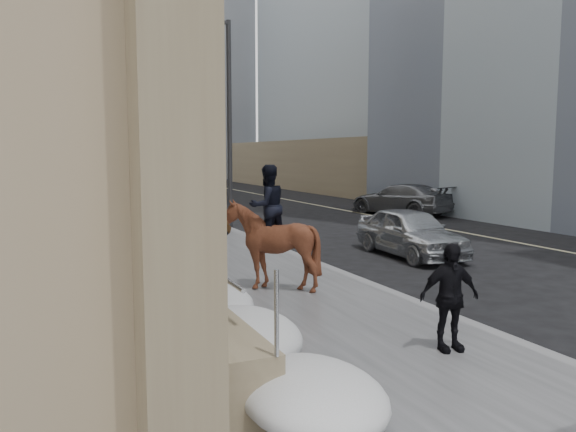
# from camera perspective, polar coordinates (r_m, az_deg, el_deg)

# --- Properties ---
(ground) EXTENTS (140.00, 140.00, 0.00)m
(ground) POSITION_cam_1_polar(r_m,az_deg,el_deg) (8.62, 4.96, -13.69)
(ground) COLOR black
(ground) RESTS_ON ground
(sidewalk) EXTENTS (5.00, 80.00, 0.12)m
(sidewalk) POSITION_cam_1_polar(r_m,az_deg,el_deg) (17.76, -10.76, -3.10)
(sidewalk) COLOR #49494B
(sidewalk) RESTS_ON ground
(curb) EXTENTS (0.24, 80.00, 0.12)m
(curb) POSITION_cam_1_polar(r_m,az_deg,el_deg) (18.52, -2.84, -2.61)
(curb) COLOR slate
(curb) RESTS_ON ground
(lane_line) EXTENTS (0.15, 70.00, 0.01)m
(lane_line) POSITION_cam_1_polar(r_m,az_deg,el_deg) (22.55, 16.21, -1.38)
(lane_line) COLOR #BFB78C
(lane_line) RESTS_ON ground
(far_podium) EXTENTS (2.00, 80.00, 4.00)m
(far_podium) POSITION_cam_1_polar(r_m,az_deg,el_deg) (25.88, 24.89, 3.68)
(far_podium) COLOR #7B6A50
(far_podium) RESTS_ON ground
(bg_building_mid) EXTENTS (30.00, 12.00, 28.00)m
(bg_building_mid) POSITION_cam_1_polar(r_m,az_deg,el_deg) (68.45, -17.49, 15.39)
(bg_building_mid) COLOR slate
(bg_building_mid) RESTS_ON ground
(bg_building_far) EXTENTS (24.00, 12.00, 20.00)m
(bg_building_far) POSITION_cam_1_polar(r_m,az_deg,el_deg) (79.43, -25.70, 10.86)
(bg_building_far) COLOR gray
(bg_building_far) RESTS_ON ground
(streetlight_mid) EXTENTS (1.71, 0.24, 8.00)m
(streetlight_mid) POSITION_cam_1_polar(r_m,az_deg,el_deg) (22.17, -6.38, 10.56)
(streetlight_mid) COLOR #2D2D30
(streetlight_mid) RESTS_ON ground
(streetlight_far) EXTENTS (1.71, 0.24, 8.00)m
(streetlight_far) POSITION_cam_1_polar(r_m,az_deg,el_deg) (41.65, -14.75, 8.42)
(streetlight_far) COLOR #2D2D30
(streetlight_far) RESTS_ON ground
(traffic_signal) EXTENTS (4.10, 0.22, 6.00)m
(traffic_signal) POSITION_cam_1_polar(r_m,az_deg,el_deg) (29.71, -12.29, 8.27)
(traffic_signal) COLOR #2D2D30
(traffic_signal) RESTS_ON ground
(snow_bank) EXTENTS (1.70, 18.10, 0.76)m
(snow_bank) POSITION_cam_1_polar(r_m,az_deg,el_deg) (15.60, -14.31, -2.98)
(snow_bank) COLOR silver
(snow_bank) RESTS_ON sidewalk
(mounted_horse_left) EXTENTS (1.39, 2.45, 2.64)m
(mounted_horse_left) POSITION_cam_1_polar(r_m,az_deg,el_deg) (9.40, -7.93, -4.64)
(mounted_horse_left) COLOR #523318
(mounted_horse_left) RESTS_ON sidewalk
(mounted_horse_right) EXTENTS (1.79, 1.95, 2.60)m
(mounted_horse_right) POSITION_cam_1_polar(r_m,az_deg,el_deg) (11.69, -1.91, -2.30)
(mounted_horse_right) COLOR #4C2515
(mounted_horse_right) RESTS_ON sidewalk
(pedestrian) EXTENTS (0.97, 0.53, 1.57)m
(pedestrian) POSITION_cam_1_polar(r_m,az_deg,el_deg) (8.45, 16.07, -7.90)
(pedestrian) COLOR black
(pedestrian) RESTS_ON sidewalk
(car_silver) EXTENTS (1.90, 4.21, 1.40)m
(car_silver) POSITION_cam_1_polar(r_m,az_deg,el_deg) (16.51, 12.31, -1.60)
(car_silver) COLOR #B6BABF
(car_silver) RESTS_ON ground
(car_grey) EXTENTS (3.65, 5.55, 1.50)m
(car_grey) POSITION_cam_1_polar(r_m,az_deg,el_deg) (27.64, 11.35, 1.68)
(car_grey) COLOR #5C5F64
(car_grey) RESTS_ON ground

